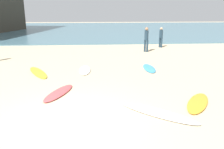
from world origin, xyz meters
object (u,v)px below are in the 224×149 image
surfboard_2 (149,68)px  beachgoer_mid (161,36)px  beachgoer_far (146,38)px  surfboard_1 (85,70)px  surfboard_0 (198,103)px  surfboard_5 (158,113)px  surfboard_4 (38,72)px  surfboard_3 (59,93)px

surfboard_2 → beachgoer_mid: beachgoer_mid is taller
beachgoer_far → surfboard_1: bearing=-89.6°
surfboard_0 → surfboard_2: surfboard_0 is taller
surfboard_0 → surfboard_5: (-1.50, -0.64, 0.00)m
surfboard_1 → beachgoer_mid: 9.45m
surfboard_2 → surfboard_5: surfboard_5 is taller
surfboard_5 → surfboard_0: bearing=-25.9°
surfboard_1 → surfboard_4: surfboard_4 is taller
surfboard_1 → surfboard_2: bearing=2.2°
surfboard_3 → beachgoer_far: size_ratio=1.07×
surfboard_3 → surfboard_4: bearing=-44.6°
surfboard_3 → surfboard_5: bearing=168.0°
surfboard_0 → surfboard_3: size_ratio=1.01×
surfboard_1 → surfboard_5: surfboard_5 is taller
surfboard_1 → surfboard_3: 3.37m
surfboard_0 → surfboard_4: 7.43m
surfboard_0 → surfboard_1: size_ratio=1.02×
surfboard_5 → beachgoer_far: bearing=30.0°
surfboard_2 → surfboard_4: bearing=7.5°
surfboard_1 → surfboard_2: 3.34m
surfboard_2 → surfboard_3: (-4.15, -3.40, 0.01)m
surfboard_3 → beachgoer_far: beachgoer_far is taller
surfboard_4 → beachgoer_far: size_ratio=1.40×
surfboard_3 → surfboard_0: bearing=-175.9°
surfboard_2 → surfboard_3: 5.37m
surfboard_5 → surfboard_2: bearing=30.0°
beachgoer_mid → surfboard_3: bearing=116.5°
surfboard_1 → beachgoer_mid: beachgoer_mid is taller
beachgoer_mid → surfboard_0: bearing=139.0°
beachgoer_far → surfboard_0: bearing=-53.2°
surfboard_5 → surfboard_1: bearing=64.8°
surfboard_2 → beachgoer_mid: (2.65, 7.12, 0.88)m
surfboard_0 → surfboard_2: 4.72m
surfboard_5 → beachgoer_mid: 13.02m
surfboard_4 → beachgoer_far: (6.57, 5.55, 0.97)m
surfboard_2 → surfboard_5: (-1.02, -5.34, 0.01)m
beachgoer_mid → beachgoer_far: size_ratio=0.92×
surfboard_3 → surfboard_4: surfboard_3 is taller
surfboard_3 → beachgoer_mid: beachgoer_mid is taller
surfboard_2 → surfboard_4: 5.61m
surfboard_1 → surfboard_4: 2.27m
beachgoer_mid → beachgoer_far: beachgoer_far is taller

